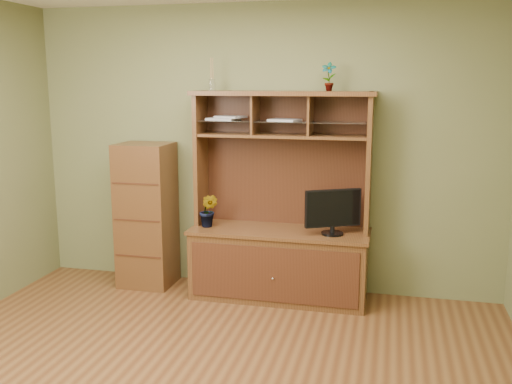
% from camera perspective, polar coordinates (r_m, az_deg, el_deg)
% --- Properties ---
extents(room, '(4.54, 4.04, 2.74)m').
position_cam_1_polar(room, '(3.54, -6.63, 0.59)').
color(room, '#563018').
rests_on(room, ground).
extents(media_hutch, '(1.66, 0.61, 1.90)m').
position_cam_1_polar(media_hutch, '(5.29, 2.40, -5.04)').
color(media_hutch, '#432713').
rests_on(media_hutch, room).
extents(monitor, '(0.47, 0.27, 0.40)m').
position_cam_1_polar(monitor, '(5.06, 7.69, -1.90)').
color(monitor, black).
rests_on(monitor, media_hutch).
extents(orchid_plant, '(0.18, 0.15, 0.31)m').
position_cam_1_polar(orchid_plant, '(5.31, -4.77, -1.86)').
color(orchid_plant, '#24571E').
rests_on(orchid_plant, media_hutch).
extents(top_plant, '(0.14, 0.10, 0.25)m').
position_cam_1_polar(top_plant, '(5.10, 7.28, 11.39)').
color(top_plant, '#416925').
rests_on(top_plant, media_hutch).
extents(reed_diffuser, '(0.06, 0.06, 0.30)m').
position_cam_1_polar(reed_diffuser, '(5.33, -4.43, 11.32)').
color(reed_diffuser, silver).
rests_on(reed_diffuser, media_hutch).
extents(magazines, '(0.88, 0.26, 0.04)m').
position_cam_1_polar(magazines, '(5.25, -1.10, 7.35)').
color(magazines, silver).
rests_on(magazines, media_hutch).
extents(side_cabinet, '(0.50, 0.46, 1.40)m').
position_cam_1_polar(side_cabinet, '(5.67, -10.89, -2.27)').
color(side_cabinet, '#432713').
rests_on(side_cabinet, room).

